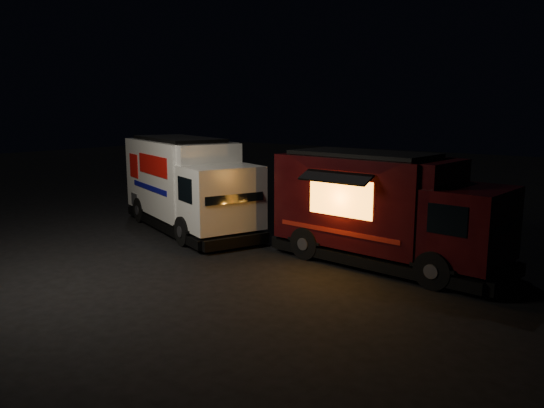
{
  "coord_description": "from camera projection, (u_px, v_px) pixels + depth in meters",
  "views": [
    {
      "loc": [
        10.24,
        -9.9,
        4.07
      ],
      "look_at": [
        0.82,
        2.0,
        1.34
      ],
      "focal_mm": 35.0,
      "sensor_mm": 36.0,
      "label": 1
    }
  ],
  "objects": [
    {
      "name": "white_truck",
      "position": [
        190.0,
        185.0,
        17.91
      ],
      "size": [
        7.24,
        4.5,
        3.11
      ],
      "primitive_type": null,
      "rotation": [
        0.0,
        0.0,
        -0.34
      ],
      "color": "silver",
      "rests_on": "ground"
    },
    {
      "name": "ground",
      "position": [
        204.0,
        259.0,
        14.61
      ],
      "size": [
        80.0,
        80.0,
        0.0
      ],
      "primitive_type": "plane",
      "color": "black",
      "rests_on": "ground"
    },
    {
      "name": "red_truck",
      "position": [
        389.0,
        210.0,
        13.84
      ],
      "size": [
        6.47,
        2.72,
        2.95
      ],
      "primitive_type": null,
      "rotation": [
        0.0,
        0.0,
        -0.06
      ],
      "color": "#380A0B",
      "rests_on": "ground"
    }
  ]
}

